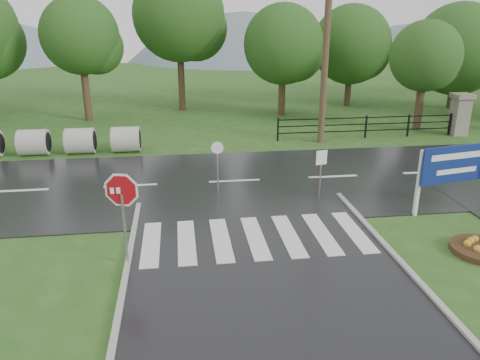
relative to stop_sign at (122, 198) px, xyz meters
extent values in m
plane|color=#2A531B|center=(3.56, -3.99, -1.87)|extent=(120.00, 120.00, 0.00)
cube|color=black|center=(3.56, 6.01, -1.87)|extent=(90.00, 8.00, 0.04)
cube|color=silver|center=(0.56, 1.01, -1.81)|extent=(0.50, 2.80, 0.02)
cube|color=silver|center=(1.56, 1.01, -1.81)|extent=(0.50, 2.80, 0.02)
cube|color=silver|center=(2.56, 1.01, -1.81)|extent=(0.50, 2.80, 0.02)
cube|color=silver|center=(3.56, 1.01, -1.81)|extent=(0.50, 2.80, 0.02)
cube|color=silver|center=(4.56, 1.01, -1.81)|extent=(0.50, 2.80, 0.02)
cube|color=silver|center=(5.56, 1.01, -1.81)|extent=(0.50, 2.80, 0.02)
cube|color=silver|center=(6.56, 1.01, -1.81)|extent=(0.50, 2.80, 0.02)
cube|color=gray|center=(16.56, 12.01, -0.87)|extent=(0.80, 0.80, 2.00)
cube|color=#6B6659|center=(16.56, 12.01, 0.25)|extent=(1.00, 1.00, 0.24)
cube|color=black|center=(11.31, 12.01, -1.47)|extent=(9.50, 0.05, 0.05)
cube|color=black|center=(11.31, 12.01, -1.12)|extent=(9.50, 0.05, 0.05)
cube|color=black|center=(11.31, 12.01, -0.77)|extent=(9.50, 0.05, 0.05)
cube|color=black|center=(6.56, 12.01, -1.27)|extent=(0.08, 0.08, 1.20)
cube|color=black|center=(16.06, 12.01, -1.27)|extent=(0.08, 0.08, 1.20)
sphere|color=slate|center=(-24.44, 61.01, -16.27)|extent=(40.00, 40.00, 40.00)
sphere|color=slate|center=(11.56, 61.01, -19.15)|extent=(48.00, 48.00, 48.00)
sphere|color=slate|center=(39.56, 61.01, -14.83)|extent=(36.00, 36.00, 36.00)
cylinder|color=#9E9B93|center=(-5.24, 11.01, -1.27)|extent=(1.30, 1.20, 1.20)
cylinder|color=#9E9B93|center=(-3.14, 11.01, -1.27)|extent=(1.30, 1.20, 1.20)
cylinder|color=#9E9B93|center=(-1.04, 11.01, -1.27)|extent=(1.30, 1.20, 1.20)
cube|color=#939399|center=(0.00, 0.00, -0.88)|extent=(0.06, 0.06, 1.99)
cylinder|color=white|center=(0.00, 0.01, 0.22)|extent=(1.16, 0.32, 1.20)
cylinder|color=#A50B15|center=(0.00, 0.00, 0.22)|extent=(1.01, 0.29, 1.04)
cube|color=silver|center=(9.00, 2.02, -0.76)|extent=(0.13, 0.13, 2.22)
cube|color=navy|center=(10.22, 2.02, -0.15)|extent=(2.62, 0.57, 1.22)
cube|color=white|center=(10.22, 1.98, 0.12)|extent=(2.07, 0.41, 0.20)
cube|color=white|center=(10.22, 1.98, -0.38)|extent=(1.52, 0.31, 0.17)
cube|color=#939399|center=(6.27, 3.65, -1.00)|extent=(0.04, 0.04, 1.74)
cube|color=white|center=(6.27, 3.63, -0.27)|extent=(0.41, 0.11, 0.50)
cylinder|color=#939399|center=(2.82, 5.04, -0.98)|extent=(0.05, 0.05, 1.78)
cylinder|color=white|center=(2.82, 5.02, -0.18)|extent=(0.44, 0.08, 0.45)
cylinder|color=#473523|center=(8.70, 11.51, 3.03)|extent=(0.33, 0.33, 9.81)
cylinder|color=#3D2B1C|center=(14.97, 13.51, -0.17)|extent=(0.49, 0.49, 3.40)
sphere|color=#1F4816|center=(14.97, 13.51, 2.21)|extent=(3.84, 3.84, 3.84)
camera|label=1|loc=(1.48, -11.13, 4.32)|focal=35.00mm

